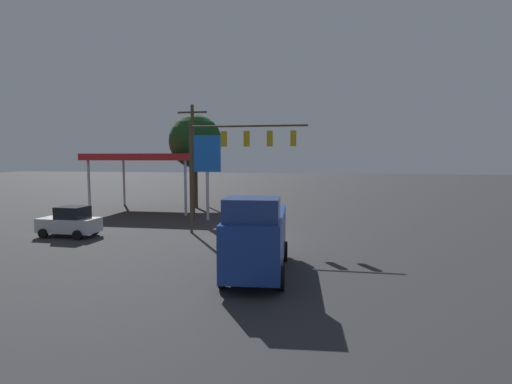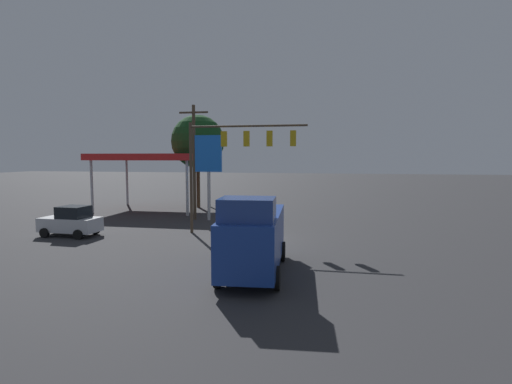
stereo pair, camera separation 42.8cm
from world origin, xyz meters
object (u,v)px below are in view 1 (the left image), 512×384
(hatchback_crossing, at_px, (70,222))
(street_tree, at_px, (195,142))
(traffic_signal_assembly, at_px, (236,149))
(delivery_truck, at_px, (257,236))
(utility_pole, at_px, (193,159))
(price_sign, at_px, (207,158))

(hatchback_crossing, relative_size, street_tree, 0.41)
(traffic_signal_assembly, bearing_deg, delivery_truck, 108.55)
(utility_pole, height_order, street_tree, street_tree)
(utility_pole, height_order, hatchback_crossing, utility_pole)
(delivery_truck, distance_m, street_tree, 24.33)
(utility_pole, height_order, price_sign, utility_pole)
(delivery_truck, bearing_deg, street_tree, -159.31)
(hatchback_crossing, bearing_deg, price_sign, -127.86)
(traffic_signal_assembly, height_order, delivery_truck, traffic_signal_assembly)
(street_tree, bearing_deg, hatchback_crossing, 77.89)
(price_sign, distance_m, street_tree, 8.44)
(utility_pole, distance_m, hatchback_crossing, 10.58)
(price_sign, relative_size, hatchback_crossing, 1.78)
(utility_pole, xyz_separation_m, street_tree, (2.28, -7.51, 1.73))
(hatchback_crossing, distance_m, delivery_truck, 14.67)
(utility_pole, relative_size, price_sign, 1.35)
(traffic_signal_assembly, bearing_deg, price_sign, -56.55)
(utility_pole, xyz_separation_m, hatchback_crossing, (5.61, 8.03, -3.99))
(utility_pole, relative_size, delivery_truck, 1.34)
(traffic_signal_assembly, relative_size, hatchback_crossing, 2.04)
(price_sign, xyz_separation_m, street_tree, (3.49, -7.51, 1.64))
(hatchback_crossing, height_order, delivery_truck, delivery_truck)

